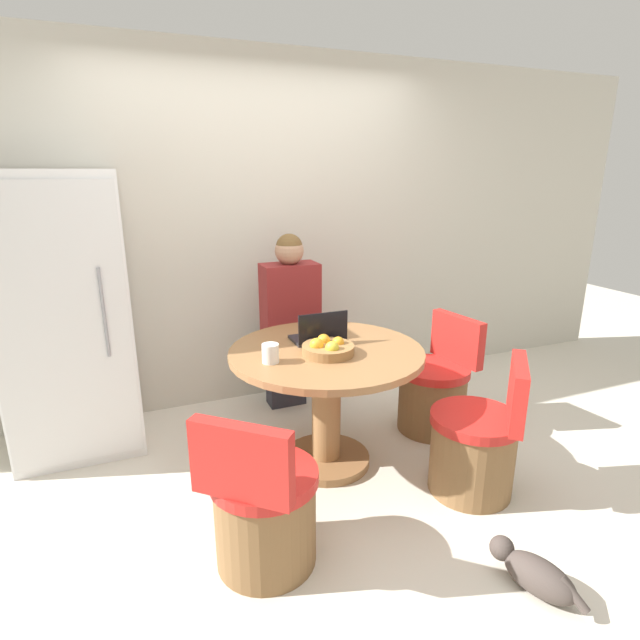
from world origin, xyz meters
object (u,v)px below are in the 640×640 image
dining_table (326,384)px  chair_right_side (434,392)px  chair_near_left_corner (264,511)px  chair_near_right_corner (476,447)px  laptop (319,335)px  fruit_bowl (328,348)px  refrigerator (67,318)px  cat (534,573)px  person_seated (289,317)px

dining_table → chair_right_side: chair_right_side is taller
chair_right_side → chair_near_left_corner: size_ratio=1.00×
chair_near_right_corner → chair_near_left_corner: (-1.25, -0.08, 0.00)m
chair_right_side → laptop: 1.01m
fruit_bowl → laptop: bearing=80.3°
refrigerator → cat: size_ratio=4.04×
cat → person_seated: bearing=-5.8°
chair_near_right_corner → person_seated: size_ratio=0.60×
dining_table → chair_near_right_corner: size_ratio=1.43×
person_seated → fruit_bowl: person_seated is taller
refrigerator → chair_near_right_corner: refrigerator is taller
refrigerator → cat: (1.86, -2.07, -0.80)m
person_seated → chair_near_left_corner: bearing=66.8°
chair_near_right_corner → person_seated: person_seated is taller
chair_near_right_corner → person_seated: (-0.63, 1.37, 0.46)m
chair_right_side → laptop: bearing=-99.6°
chair_near_left_corner → fruit_bowl: fruit_bowl is taller
person_seated → cat: size_ratio=3.07×
dining_table → person_seated: bearing=87.5°
laptop → cat: (0.44, -1.40, -0.71)m
chair_right_side → laptop: laptop is taller
chair_near_right_corner → chair_right_side: size_ratio=1.00×
dining_table → cat: 1.41m
dining_table → fruit_bowl: 0.27m
refrigerator → chair_near_left_corner: refrigerator is taller
refrigerator → dining_table: refrigerator is taller
refrigerator → cat: 2.89m
dining_table → chair_right_side: (0.87, 0.12, -0.26)m
chair_right_side → dining_table: bearing=-90.0°
refrigerator → laptop: refrigerator is taller
chair_near_right_corner → fruit_bowl: 1.00m
refrigerator → chair_near_left_corner: size_ratio=2.21×
dining_table → chair_right_side: 0.92m
person_seated → laptop: bearing=88.0°
chair_near_right_corner → laptop: (-0.65, 0.72, 0.52)m
chair_near_right_corner → chair_right_side: bearing=-155.6°
chair_right_side → cat: 1.45m
chair_right_side → laptop: size_ratio=2.56×
person_seated → refrigerator: bearing=-0.7°
chair_near_right_corner → laptop: laptop is taller
chair_near_left_corner → laptop: bearing=-84.9°
fruit_bowl → chair_near_left_corner: bearing=-134.1°
dining_table → person_seated: 0.82m
laptop → cat: size_ratio=0.72×
chair_near_left_corner → fruit_bowl: bearing=-92.4°
chair_right_side → fruit_bowl: (-0.90, -0.20, 0.52)m
chair_near_left_corner → cat: 1.21m
person_seated → cat: bearing=101.4°
laptop → cat: 1.63m
refrigerator → person_seated: size_ratio=1.32×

